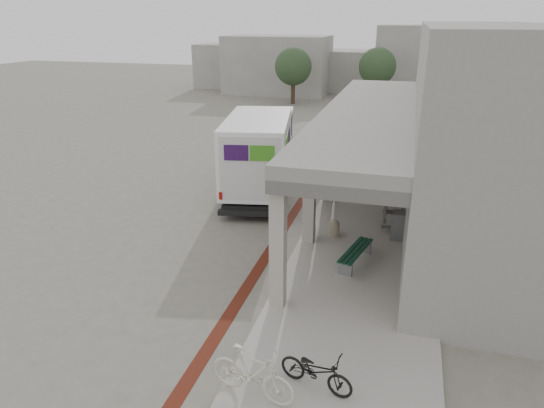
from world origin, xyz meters
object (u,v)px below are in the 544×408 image
(bench, at_px, (355,254))
(bicycle_cream, at_px, (252,373))
(bicycle_black, at_px, (316,370))
(fedex_truck, at_px, (260,150))
(utility_cabinet, at_px, (398,225))

(bench, relative_size, bicycle_cream, 1.10)
(bicycle_black, bearing_deg, bench, 13.31)
(bicycle_black, height_order, bicycle_cream, bicycle_cream)
(fedex_truck, bearing_deg, bicycle_black, -78.78)
(bench, height_order, bicycle_black, bicycle_black)
(bench, relative_size, bicycle_black, 1.27)
(utility_cabinet, relative_size, bicycle_black, 0.60)
(bench, distance_m, utility_cabinet, 2.53)
(fedex_truck, distance_m, bench, 8.00)
(fedex_truck, height_order, bicycle_cream, fedex_truck)
(fedex_truck, bearing_deg, utility_cabinet, -43.68)
(fedex_truck, xyz_separation_m, utility_cabinet, (6.10, -3.94, -1.21))
(fedex_truck, bearing_deg, bench, -62.27)
(bicycle_cream, bearing_deg, bicycle_black, -51.90)
(utility_cabinet, bearing_deg, fedex_truck, 150.50)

